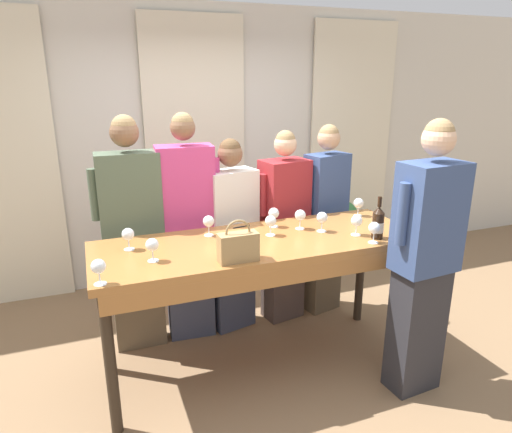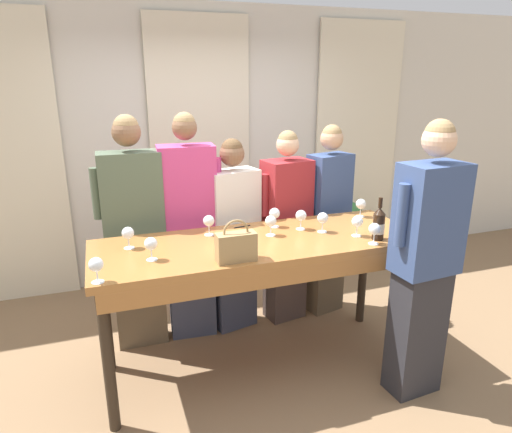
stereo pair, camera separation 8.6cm
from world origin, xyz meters
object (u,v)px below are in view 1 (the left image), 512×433
(wine_glass_near_host, at_px, (322,218))
(guest_navy_coat, at_px, (325,218))
(wine_glass_back_left, at_px, (274,214))
(tasting_bar, at_px, (261,256))
(wine_bottle, at_px, (378,223))
(host_pouring, at_px, (424,260))
(potted_plant, at_px, (342,231))
(wine_glass_center_left, at_px, (357,221))
(wine_glass_back_right, at_px, (128,235))
(guest_striped_shirt, at_px, (284,227))
(wine_glass_center_mid, at_px, (300,216))
(wine_glass_front_right, at_px, (359,204))
(guest_pink_top, at_px, (187,228))
(wine_glass_by_bottle, at_px, (209,222))
(wine_glass_center_right, at_px, (98,267))
(guest_olive_jacket, at_px, (133,234))
(guest_cream_sweater, at_px, (232,235))
(wine_glass_front_left, at_px, (271,222))
(wine_glass_front_mid, at_px, (374,229))
(handbag, at_px, (238,246))
(wine_glass_back_mid, at_px, (152,245))

(wine_glass_near_host, height_order, guest_navy_coat, guest_navy_coat)
(wine_glass_back_left, bearing_deg, tasting_bar, -127.69)
(wine_bottle, xyz_separation_m, host_pouring, (0.13, -0.35, -0.16))
(host_pouring, xyz_separation_m, potted_plant, (0.67, 2.08, -0.55))
(wine_glass_center_left, xyz_separation_m, guest_navy_coat, (0.18, 0.77, -0.22))
(potted_plant, bearing_deg, wine_glass_center_left, -119.14)
(wine_glass_back_right, relative_size, guest_striped_shirt, 0.09)
(tasting_bar, distance_m, wine_glass_center_mid, 0.45)
(wine_glass_front_right, distance_m, guest_pink_top, 1.40)
(wine_glass_by_bottle, bearing_deg, guest_navy_coat, 19.13)
(wine_glass_center_right, bearing_deg, wine_glass_front_right, 16.24)
(wine_glass_center_mid, distance_m, wine_glass_center_right, 1.52)
(wine_glass_back_right, bearing_deg, host_pouring, -22.47)
(guest_olive_jacket, xyz_separation_m, guest_cream_sweater, (0.79, 0.00, -0.11))
(wine_glass_back_right, relative_size, wine_glass_by_bottle, 1.00)
(wine_glass_front_left, bearing_deg, wine_glass_center_mid, 11.69)
(wine_glass_front_right, xyz_separation_m, wine_glass_center_mid, (-0.59, -0.13, -0.00))
(wine_glass_front_mid, xyz_separation_m, guest_striped_shirt, (-0.24, 0.95, -0.26))
(wine_glass_near_host, relative_size, guest_olive_jacket, 0.08)
(host_pouring, bearing_deg, guest_pink_top, 136.52)
(wine_glass_center_mid, xyz_separation_m, wine_glass_near_host, (0.12, -0.11, 0.00))
(handbag, bearing_deg, wine_glass_by_bottle, 95.36)
(wine_glass_front_left, bearing_deg, potted_plant, 43.54)
(tasting_bar, relative_size, wine_glass_back_left, 15.41)
(wine_glass_near_host, xyz_separation_m, guest_pink_top, (-0.87, 0.61, -0.17))
(wine_glass_by_bottle, bearing_deg, guest_striped_shirt, 27.82)
(wine_glass_by_bottle, bearing_deg, host_pouring, -33.79)
(guest_pink_top, distance_m, guest_navy_coat, 1.25)
(wine_glass_center_left, bearing_deg, wine_glass_front_mid, -82.18)
(wine_glass_back_mid, bearing_deg, wine_glass_front_right, 12.00)
(tasting_bar, xyz_separation_m, guest_pink_top, (-0.38, 0.65, 0.04))
(wine_glass_center_right, distance_m, wine_glass_back_left, 1.41)
(wine_glass_center_left, relative_size, guest_olive_jacket, 0.08)
(wine_glass_back_right, bearing_deg, wine_glass_front_mid, -16.32)
(guest_cream_sweater, height_order, host_pouring, host_pouring)
(wine_glass_by_bottle, distance_m, host_pouring, 1.48)
(tasting_bar, bearing_deg, wine_bottle, -16.14)
(wine_glass_front_left, height_order, wine_glass_center_left, same)
(wine_glass_back_mid, bearing_deg, wine_glass_center_right, -144.70)
(handbag, height_order, wine_glass_center_left, handbag)
(wine_glass_back_mid, bearing_deg, wine_glass_near_host, 5.78)
(wine_glass_front_mid, height_order, potted_plant, wine_glass_front_mid)
(wine_glass_by_bottle, xyz_separation_m, host_pouring, (1.23, -0.82, -0.16))
(wine_glass_by_bottle, xyz_separation_m, guest_olive_jacket, (-0.49, 0.41, -0.16))
(handbag, relative_size, host_pouring, 0.14)
(wine_glass_front_right, bearing_deg, guest_striped_shirt, 142.56)
(wine_glass_front_right, xyz_separation_m, guest_pink_top, (-1.34, 0.38, -0.17))
(guest_navy_coat, bearing_deg, wine_glass_back_mid, -155.48)
(wine_glass_back_mid, bearing_deg, guest_pink_top, 63.01)
(wine_glass_front_mid, bearing_deg, guest_navy_coat, 80.57)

